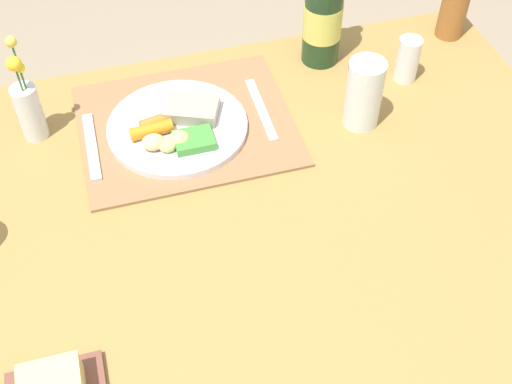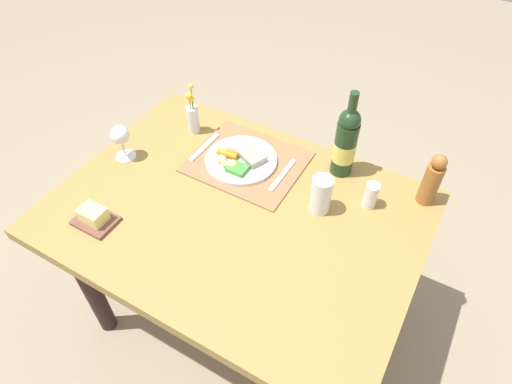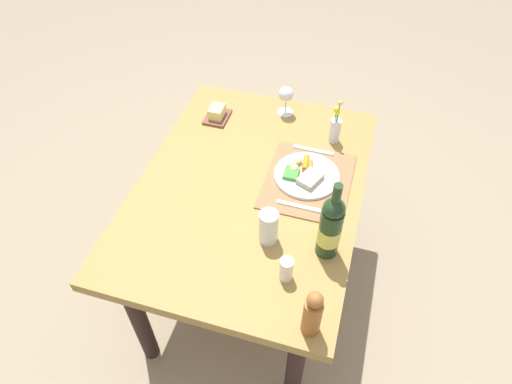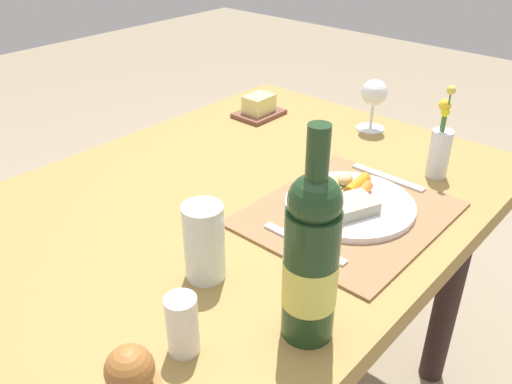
{
  "view_description": "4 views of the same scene",
  "coord_description": "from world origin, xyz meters",
  "views": [
    {
      "loc": [
        0.21,
        0.71,
        1.54
      ],
      "look_at": [
        0.03,
        0.08,
        0.82
      ],
      "focal_mm": 46.75,
      "sensor_mm": 36.0,
      "label": 1
    },
    {
      "loc": [
        -0.52,
        0.79,
        1.78
      ],
      "look_at": [
        -0.03,
        -0.08,
        0.73
      ],
      "focal_mm": 31.0,
      "sensor_mm": 36.0,
      "label": 2
    },
    {
      "loc": [
        -1.15,
        -0.37,
        1.97
      ],
      "look_at": [
        -0.06,
        -0.04,
        0.73
      ],
      "focal_mm": 31.48,
      "sensor_mm": 36.0,
      "label": 3
    },
    {
      "loc": [
        -0.7,
        -0.67,
        1.27
      ],
      "look_at": [
        -0.0,
        -0.05,
        0.73
      ],
      "focal_mm": 37.43,
      "sensor_mm": 36.0,
      "label": 4
    }
  ],
  "objects": [
    {
      "name": "knife",
      "position": [
        0.26,
        -0.2,
        0.71
      ],
      "size": [
        0.02,
        0.17,
        0.0
      ],
      "primitive_type": "cube",
      "rotation": [
        0.0,
        0.0,
        -0.02
      ],
      "color": "silver",
      "rests_on": "placemat"
    },
    {
      "name": "dining_table",
      "position": [
        0.0,
        0.0,
        0.61
      ],
      "size": [
        1.17,
        0.86,
        0.7
      ],
      "color": "olive",
      "rests_on": "ground_plane"
    },
    {
      "name": "wine_bottle",
      "position": [
        -0.22,
        -0.34,
        0.83
      ],
      "size": [
        0.08,
        0.08,
        0.32
      ],
      "color": "#1E3A1D",
      "rests_on": "dining_table"
    },
    {
      "name": "salt_shaker",
      "position": [
        -0.36,
        -0.23,
        0.75
      ],
      "size": [
        0.05,
        0.05,
        0.09
      ],
      "primitive_type": "cylinder",
      "color": "white",
      "rests_on": "dining_table"
    },
    {
      "name": "dinner_plate",
      "position": [
        0.1,
        -0.2,
        0.72
      ],
      "size": [
        0.26,
        0.26,
        0.04
      ],
      "color": "silver",
      "rests_on": "placemat"
    },
    {
      "name": "water_tumbler",
      "position": [
        -0.23,
        -0.14,
        0.76
      ],
      "size": [
        0.07,
        0.07,
        0.13
      ],
      "color": "silver",
      "rests_on": "dining_table"
    },
    {
      "name": "flower_vase",
      "position": [
        0.35,
        -0.27,
        0.77
      ],
      "size": [
        0.05,
        0.05,
        0.21
      ],
      "color": "silver",
      "rests_on": "dining_table"
    },
    {
      "name": "fork",
      "position": [
        -0.06,
        -0.21,
        0.71
      ],
      "size": [
        0.02,
        0.18,
        0.0
      ],
      "primitive_type": "cube",
      "rotation": [
        0.0,
        0.0,
        -0.01
      ],
      "color": "silver",
      "rests_on": "placemat"
    },
    {
      "name": "placemat",
      "position": [
        0.09,
        -0.21,
        0.71
      ],
      "size": [
        0.39,
        0.33,
        0.01
      ],
      "primitive_type": "cube",
      "color": "#916944",
      "rests_on": "dining_table"
    }
  ]
}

